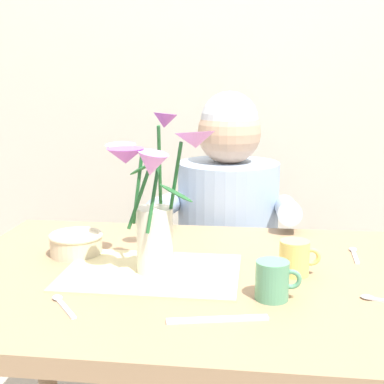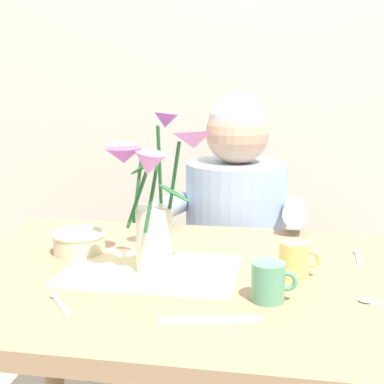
% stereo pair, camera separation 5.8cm
% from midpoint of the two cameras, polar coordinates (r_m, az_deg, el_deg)
% --- Properties ---
extents(wood_panel_backdrop, '(4.00, 0.10, 2.50)m').
position_cam_midpoint_polar(wood_panel_backdrop, '(2.20, 6.28, 13.97)').
color(wood_panel_backdrop, beige).
rests_on(wood_panel_backdrop, ground_plane).
extents(dining_table, '(1.20, 0.80, 0.74)m').
position_cam_midpoint_polar(dining_table, '(1.27, 2.44, -12.86)').
color(dining_table, '#9E7A56').
rests_on(dining_table, ground_plane).
extents(seated_person, '(0.45, 0.47, 1.14)m').
position_cam_midpoint_polar(seated_person, '(1.87, 5.51, -7.18)').
color(seated_person, '#4C4C56').
rests_on(seated_person, ground_plane).
extents(striped_placemat, '(0.40, 0.28, 0.00)m').
position_cam_midpoint_polar(striped_placemat, '(1.24, -3.11, -8.48)').
color(striped_placemat, beige).
rests_on(striped_placemat, dining_table).
extents(flower_vase, '(0.28, 0.24, 0.36)m').
position_cam_midpoint_polar(flower_vase, '(1.18, -2.79, -0.47)').
color(flower_vase, silver).
rests_on(flower_vase, dining_table).
extents(ceramic_bowl, '(0.14, 0.14, 0.06)m').
position_cam_midpoint_polar(ceramic_bowl, '(1.39, -10.81, -5.21)').
color(ceramic_bowl, beige).
rests_on(ceramic_bowl, dining_table).
extents(dinner_knife, '(0.19, 0.06, 0.00)m').
position_cam_midpoint_polar(dinner_knife, '(1.01, 3.62, -13.49)').
color(dinner_knife, silver).
rests_on(dinner_knife, dining_table).
extents(ceramic_mug, '(0.09, 0.07, 0.08)m').
position_cam_midpoint_polar(ceramic_mug, '(1.09, 9.73, -9.44)').
color(ceramic_mug, '#569970').
rests_on(ceramic_mug, dining_table).
extents(tea_cup, '(0.09, 0.07, 0.08)m').
position_cam_midpoint_polar(tea_cup, '(1.23, 12.24, -7.05)').
color(tea_cup, '#E5C666').
rests_on(tea_cup, dining_table).
extents(spoon_0, '(0.12, 0.05, 0.01)m').
position_cam_midpoint_polar(spoon_0, '(1.14, 20.74, -11.09)').
color(spoon_0, silver).
rests_on(spoon_0, dining_table).
extents(spoon_1, '(0.02, 0.12, 0.01)m').
position_cam_midpoint_polar(spoon_1, '(1.41, 18.42, -6.44)').
color(spoon_1, silver).
rests_on(spoon_1, dining_table).
extents(spoon_2, '(0.08, 0.10, 0.01)m').
position_cam_midpoint_polar(spoon_2, '(1.12, -12.70, -11.20)').
color(spoon_2, silver).
rests_on(spoon_2, dining_table).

